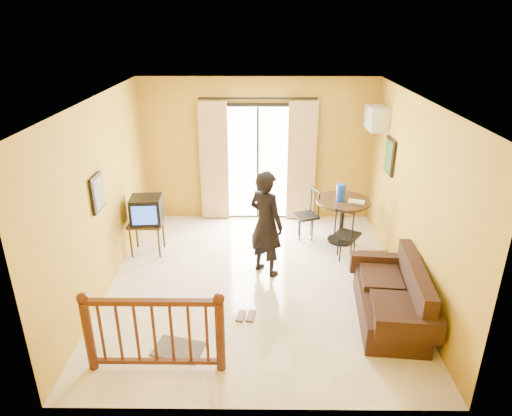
{
  "coord_description": "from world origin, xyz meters",
  "views": [
    {
      "loc": [
        0.05,
        -6.09,
        3.82
      ],
      "look_at": [
        -0.01,
        0.2,
        1.16
      ],
      "focal_mm": 32.0,
      "sensor_mm": 36.0,
      "label": 1
    }
  ],
  "objects_px": {
    "television": "(146,210)",
    "dining_table": "(343,209)",
    "sofa": "(394,300)",
    "coffee_table": "(378,271)",
    "standing_person": "(266,224)"
  },
  "relations": [
    {
      "from": "television",
      "to": "dining_table",
      "type": "distance_m",
      "value": 3.43
    },
    {
      "from": "dining_table",
      "to": "sofa",
      "type": "bearing_deg",
      "value": -81.94
    },
    {
      "from": "coffee_table",
      "to": "standing_person",
      "type": "height_order",
      "value": "standing_person"
    },
    {
      "from": "coffee_table",
      "to": "standing_person",
      "type": "distance_m",
      "value": 1.85
    },
    {
      "from": "television",
      "to": "dining_table",
      "type": "height_order",
      "value": "television"
    },
    {
      "from": "dining_table",
      "to": "standing_person",
      "type": "distance_m",
      "value": 1.78
    },
    {
      "from": "coffee_table",
      "to": "standing_person",
      "type": "xyz_separation_m",
      "value": [
        -1.71,
        0.38,
        0.61
      ]
    },
    {
      "from": "television",
      "to": "coffee_table",
      "type": "height_order",
      "value": "television"
    },
    {
      "from": "television",
      "to": "standing_person",
      "type": "relative_size",
      "value": 0.32
    },
    {
      "from": "sofa",
      "to": "standing_person",
      "type": "relative_size",
      "value": 1.05
    },
    {
      "from": "standing_person",
      "to": "sofa",
      "type": "bearing_deg",
      "value": -174.85
    },
    {
      "from": "standing_person",
      "to": "dining_table",
      "type": "bearing_deg",
      "value": -100.53
    },
    {
      "from": "dining_table",
      "to": "coffee_table",
      "type": "relative_size",
      "value": 1.15
    },
    {
      "from": "coffee_table",
      "to": "sofa",
      "type": "relative_size",
      "value": 0.47
    },
    {
      "from": "television",
      "to": "sofa",
      "type": "xyz_separation_m",
      "value": [
        3.72,
        -1.87,
        -0.49
      ]
    }
  ]
}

